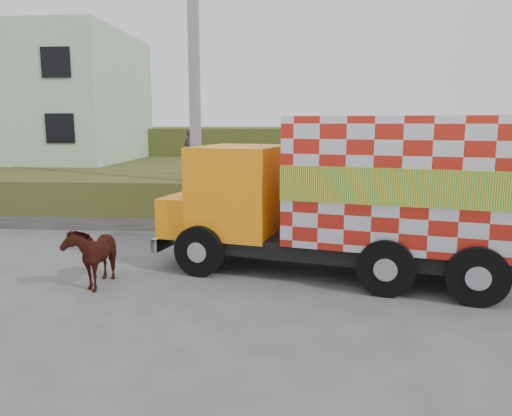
# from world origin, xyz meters

# --- Properties ---
(ground) EXTENTS (120.00, 120.00, 0.00)m
(ground) POSITION_xyz_m (0.00, 0.00, 0.00)
(ground) COLOR #474749
(ground) RESTS_ON ground
(embankment) EXTENTS (40.00, 12.00, 1.50)m
(embankment) POSITION_xyz_m (0.00, 10.00, 0.75)
(embankment) COLOR #364C19
(embankment) RESTS_ON ground
(embankment_far) EXTENTS (40.00, 12.00, 3.00)m
(embankment_far) POSITION_xyz_m (0.00, 22.00, 1.50)
(embankment_far) COLOR #364C19
(embankment_far) RESTS_ON ground
(retaining_strip) EXTENTS (16.00, 0.50, 0.40)m
(retaining_strip) POSITION_xyz_m (-2.00, 4.20, 0.20)
(retaining_strip) COLOR #595651
(retaining_strip) RESTS_ON ground
(building) EXTENTS (10.00, 8.00, 6.00)m
(building) POSITION_xyz_m (-11.00, 13.00, 4.50)
(building) COLOR #AAC4A8
(building) RESTS_ON embankment
(utility_pole) EXTENTS (1.20, 0.30, 8.00)m
(utility_pole) POSITION_xyz_m (-1.00, 4.60, 4.08)
(utility_pole) COLOR gray
(utility_pole) RESTS_ON ground
(cargo_truck) EXTENTS (8.13, 4.27, 3.46)m
(cargo_truck) POSITION_xyz_m (3.40, 0.04, 1.78)
(cargo_truck) COLOR black
(cargo_truck) RESTS_ON ground
(cow) EXTENTS (0.71, 1.55, 1.30)m
(cow) POSITION_xyz_m (-2.01, -1.13, 0.65)
(cow) COLOR #361F0D
(cow) RESTS_ON ground
(pedestrian) EXTENTS (0.70, 0.59, 1.63)m
(pedestrian) POSITION_xyz_m (-1.58, 6.58, 2.31)
(pedestrian) COLOR #292725
(pedestrian) RESTS_ON embankment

